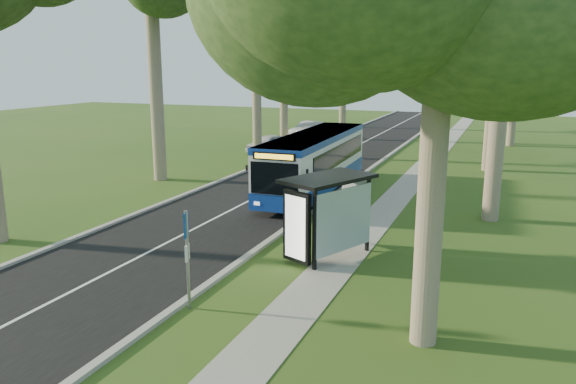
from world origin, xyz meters
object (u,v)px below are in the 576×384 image
litter_bin (347,207)px  car_silver (308,130)px  bus_shelter (328,204)px  bus_stop_sign (187,249)px  car_white (268,143)px  bus (315,162)px

litter_bin → car_silver: 26.77m
bus_shelter → bus_stop_sign: bearing=-90.6°
litter_bin → car_white: bearing=124.4°
bus → car_white: bus is taller
litter_bin → car_silver: size_ratio=0.20×
bus_stop_sign → car_silver: 36.52m
bus → car_silver: size_ratio=2.65×
bus_stop_sign → car_white: 27.73m
litter_bin → car_white: (-10.54, 15.42, 0.23)m
bus → litter_bin: size_ratio=13.40×
bus_shelter → litter_bin: size_ratio=4.30×
bus_stop_sign → car_white: size_ratio=0.71×
bus → bus_shelter: size_ratio=3.12×
litter_bin → car_white: 18.68m
car_white → bus_stop_sign: bearing=-53.2°
litter_bin → car_white: size_ratio=0.22×
bus → car_white: bearing=122.0°
car_white → car_silver: car_silver is taller
car_white → bus_shelter: bearing=-44.0°
car_silver → litter_bin: bearing=-52.7°
car_silver → bus: bearing=-55.5°
bus_stop_sign → litter_bin: size_ratio=3.20×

